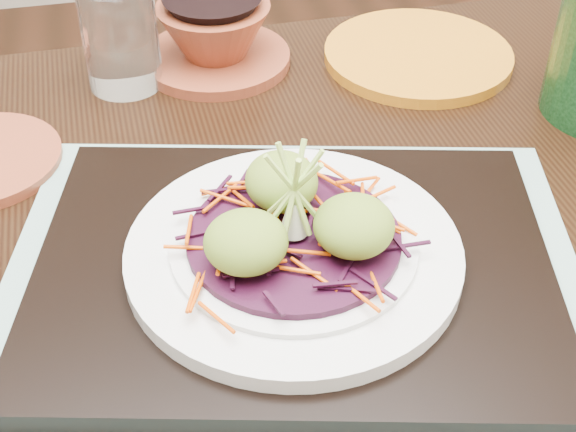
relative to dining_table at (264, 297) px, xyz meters
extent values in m
cube|color=black|center=(0.00, 0.00, 0.07)|extent=(1.12, 0.76, 0.04)
cube|color=black|center=(0.50, 0.33, -0.27)|extent=(0.06, 0.06, 0.65)
cube|color=#81A790|center=(0.01, -0.07, 0.09)|extent=(0.54, 0.47, 0.00)
cube|color=black|center=(0.01, -0.07, 0.10)|extent=(0.47, 0.39, 0.02)
cylinder|color=silver|center=(0.01, -0.07, 0.12)|extent=(0.26, 0.26, 0.01)
cylinder|color=silver|center=(0.01, -0.07, 0.13)|extent=(0.19, 0.19, 0.01)
cylinder|color=#30091D|center=(0.01, -0.07, 0.14)|extent=(0.17, 0.17, 0.01)
ellipsoid|color=olive|center=(-0.03, -0.10, 0.16)|extent=(0.06, 0.06, 0.05)
ellipsoid|color=olive|center=(0.05, -0.10, 0.16)|extent=(0.06, 0.06, 0.05)
ellipsoid|color=olive|center=(0.01, -0.03, 0.16)|extent=(0.06, 0.06, 0.05)
cylinder|color=white|center=(-0.10, 0.27, 0.15)|extent=(0.09, 0.09, 0.11)
cylinder|color=brown|center=(0.01, 0.29, 0.10)|extent=(0.22, 0.22, 0.01)
cylinder|color=#B76A14|center=(0.23, 0.25, 0.10)|extent=(0.27, 0.27, 0.01)
camera|label=1|loc=(-0.10, -0.53, 0.55)|focal=50.00mm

